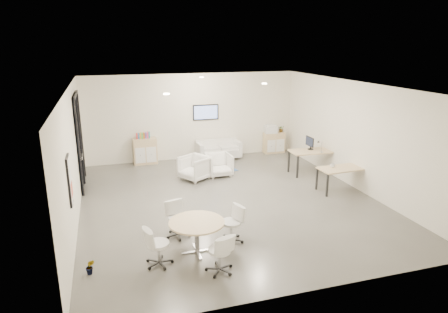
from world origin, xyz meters
name	(u,v)px	position (x,y,z in m)	size (l,w,h in m)	color
room_shell	(229,145)	(0.00, 0.00, 1.60)	(9.60, 10.60, 4.80)	#4F4D48
glass_door	(79,138)	(-3.95, 2.51, 1.50)	(0.09, 1.90, 2.85)	black
artwork	(70,180)	(-3.97, -1.60, 1.55)	(0.05, 0.54, 1.04)	black
wall_tv	(206,112)	(0.50, 4.46, 1.75)	(0.98, 0.06, 0.58)	black
ceiling_spots	(213,84)	(-0.20, 0.83, 3.18)	(3.14, 4.14, 0.03)	#FFEAC6
sideboard_left	(145,151)	(-1.85, 4.26, 0.47)	(0.84, 0.44, 0.94)	#DEC185
sideboard_right	(274,143)	(3.26, 4.27, 0.41)	(0.83, 0.40, 0.83)	#DEC185
books	(143,136)	(-1.89, 4.26, 1.05)	(0.49, 0.14, 0.22)	red
printer	(271,129)	(3.10, 4.28, 0.98)	(0.52, 0.45, 0.33)	white
loveseat	(218,150)	(0.88, 4.09, 0.33)	(1.64, 0.85, 0.61)	silver
blue_rug	(215,170)	(0.38, 2.75, 0.01)	(1.34, 0.90, 0.01)	#2D5489
armchair_left	(195,167)	(-0.51, 2.03, 0.43)	(0.83, 0.78, 0.85)	silver
armchair_right	(219,164)	(0.35, 2.17, 0.40)	(0.79, 0.74, 0.81)	silver
desk_rear	(313,153)	(3.44, 1.50, 0.71)	(1.55, 0.82, 0.79)	#DEC185
desk_front	(342,170)	(3.44, -0.26, 0.65)	(1.41, 0.76, 0.72)	#DEC185
monitor	(310,143)	(3.40, 1.65, 1.03)	(0.20, 0.50, 0.44)	black
round_table	(197,225)	(-1.52, -2.56, 0.63)	(1.17, 1.17, 0.71)	#DEC185
meeting_chairs	(197,235)	(-1.52, -2.56, 0.41)	(2.40, 2.40, 0.82)	white
plant_cabinet	(281,129)	(3.56, 4.27, 0.93)	(0.25, 0.28, 0.22)	#3F7F3F
plant_floor	(91,271)	(-3.67, -2.78, 0.07)	(0.17, 0.31, 0.14)	#3F7F3F
cup	(333,165)	(3.19, -0.14, 0.79)	(0.14, 0.11, 0.14)	white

